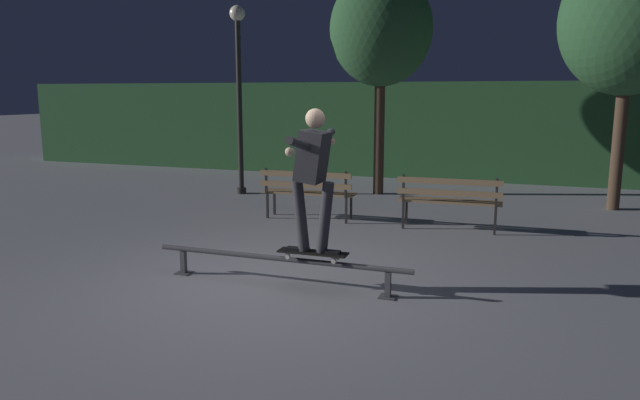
# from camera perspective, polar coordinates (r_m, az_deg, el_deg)

# --- Properties ---
(ground_plane) EXTENTS (90.00, 90.00, 0.00)m
(ground_plane) POSITION_cam_1_polar(r_m,az_deg,el_deg) (6.73, -3.98, -8.21)
(ground_plane) COLOR gray
(hedge_backdrop) EXTENTS (24.00, 1.20, 2.41)m
(hedge_backdrop) POSITION_cam_1_polar(r_m,az_deg,el_deg) (15.43, 10.08, 6.72)
(hedge_backdrop) COLOR #2D5B33
(hedge_backdrop) RESTS_ON ground
(grind_rail) EXTENTS (3.05, 0.18, 0.34)m
(grind_rail) POSITION_cam_1_polar(r_m,az_deg,el_deg) (6.66, -3.98, -6.02)
(grind_rail) COLOR #47474C
(grind_rail) RESTS_ON ground
(skateboard) EXTENTS (0.78, 0.21, 0.09)m
(skateboard) POSITION_cam_1_polar(r_m,az_deg,el_deg) (6.47, -0.70, -5.15)
(skateboard) COLOR black
(skateboard) RESTS_ON grind_rail
(skateboarder) EXTENTS (0.62, 1.41, 1.56)m
(skateboarder) POSITION_cam_1_polar(r_m,az_deg,el_deg) (6.29, -0.70, 3.10)
(skateboarder) COLOR black
(skateboarder) RESTS_ON skateboard
(park_bench_leftmost) EXTENTS (1.61, 0.47, 0.88)m
(park_bench_leftmost) POSITION_cam_1_polar(r_m,az_deg,el_deg) (9.96, -1.23, 1.09)
(park_bench_leftmost) COLOR #282623
(park_bench_leftmost) RESTS_ON ground
(park_bench_left_center) EXTENTS (1.61, 0.47, 0.88)m
(park_bench_left_center) POSITION_cam_1_polar(r_m,az_deg,el_deg) (9.39, 12.43, 0.28)
(park_bench_left_center) COLOR #282623
(park_bench_left_center) RESTS_ON ground
(tree_behind_benches) EXTENTS (2.10, 2.10, 4.58)m
(tree_behind_benches) POSITION_cam_1_polar(r_m,az_deg,el_deg) (12.58, 5.93, 16.03)
(tree_behind_benches) COLOR #4C3828
(tree_behind_benches) RESTS_ON ground
(tree_far_right) EXTENTS (2.39, 2.39, 4.71)m
(tree_far_right) POSITION_cam_1_polar(r_m,az_deg,el_deg) (12.11, 27.81, 15.08)
(tree_far_right) COLOR #4C3828
(tree_far_right) RESTS_ON ground
(lamp_post_left) EXTENTS (0.32, 0.32, 3.90)m
(lamp_post_left) POSITION_cam_1_polar(r_m,az_deg,el_deg) (12.62, -7.88, 11.81)
(lamp_post_left) COLOR #282623
(lamp_post_left) RESTS_ON ground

